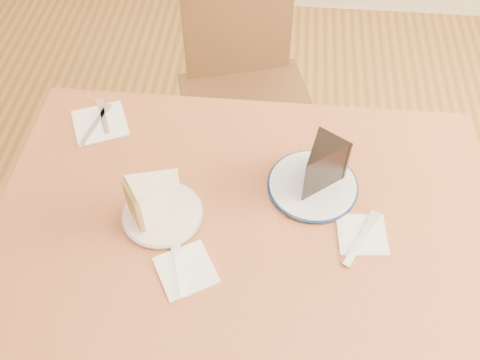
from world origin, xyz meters
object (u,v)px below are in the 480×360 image
table (243,238)px  chair_far (245,95)px  chocolate_cake (317,170)px  plate_cream (163,214)px  carrot_cake (158,195)px  plate_navy (313,185)px

table → chair_far: size_ratio=1.32×
table → chocolate_cake: 0.26m
chair_far → chocolate_cake: 0.70m
table → plate_cream: (-0.19, -0.02, 0.10)m
table → chair_far: bearing=94.3°
table → plate_cream: plate_cream is taller
chair_far → plate_cream: 0.76m
table → chocolate_cake: chocolate_cake is taller
chair_far → carrot_cake: 0.77m
chair_far → carrot_cake: (-0.15, -0.69, 0.31)m
carrot_cake → chocolate_cake: bearing=71.5°
chocolate_cake → table: bearing=62.8°
chocolate_cake → plate_cream: bearing=50.1°
plate_cream → chocolate_cake: bearing=17.6°
table → plate_cream: size_ratio=6.46×
chair_far → plate_navy: 0.67m
chair_far → chocolate_cake: (0.22, -0.58, 0.32)m
chocolate_cake → plate_navy: bearing=-13.8°
plate_cream → chocolate_cake: (0.36, 0.11, 0.07)m
plate_navy → carrot_cake: bearing=-163.4°
table → chair_far: 0.70m
chair_far → plate_navy: (0.22, -0.58, 0.25)m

